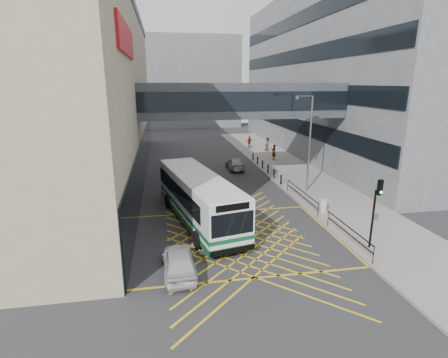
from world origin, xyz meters
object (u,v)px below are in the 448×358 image
car_dark (178,168)px  pedestrian_b (268,144)px  car_silver (235,163)px  traffic_light (376,204)px  street_lamp (308,138)px  pedestrian_a (274,152)px  litter_bin (323,206)px  pedestrian_c (249,142)px  car_white (179,261)px  bus (198,197)px

car_dark → pedestrian_b: pedestrian_b is taller
car_silver → pedestrian_b: bearing=-124.1°
car_silver → traffic_light: traffic_light is taller
street_lamp → pedestrian_a: street_lamp is taller
car_silver → litter_bin: 14.49m
street_lamp → pedestrian_c: (0.21, 20.34, -3.69)m
car_white → traffic_light: 10.85m
pedestrian_a → pedestrian_b: size_ratio=1.01×
car_dark → street_lamp: (10.32, -8.04, 3.97)m
bus → pedestrian_b: size_ratio=6.61×
bus → car_silver: (5.38, 13.79, -1.08)m
car_silver → pedestrian_c: pedestrian_c is taller
car_silver → traffic_light: bearing=102.4°
litter_bin → car_silver: bearing=103.8°
car_white → pedestrian_b: size_ratio=2.36×
bus → pedestrian_b: 25.24m
pedestrian_a → pedestrian_b: pedestrian_a is taller
car_dark → pedestrian_a: 12.29m
bus → car_white: bus is taller
car_white → pedestrian_a: 26.52m
car_white → pedestrian_c: pedestrian_c is taller
bus → traffic_light: traffic_light is taller
pedestrian_b → car_silver: bearing=-169.1°
car_dark → pedestrian_a: pedestrian_a is taller
car_white → litter_bin: size_ratio=4.57×
bus → car_dark: 12.67m
car_silver → pedestrian_c: (4.34, 11.12, 0.33)m
car_silver → street_lamp: size_ratio=0.51×
car_dark → traffic_light: size_ratio=1.11×
car_silver → pedestrian_c: 11.94m
street_lamp → pedestrian_a: (1.19, 12.36, -3.60)m
car_silver → pedestrian_b: pedestrian_b is taller
car_white → pedestrian_c: (11.33, 31.47, 0.30)m
traffic_light → pedestrian_b: size_ratio=2.24×
bus → car_white: size_ratio=2.80×
car_dark → pedestrian_c: size_ratio=2.73×
traffic_light → pedestrian_b: traffic_light is taller
car_white → pedestrian_a: (12.31, 23.49, 0.39)m
car_silver → pedestrian_a: 6.18m
traffic_light → street_lamp: 10.73m
car_silver → car_white: bearing=73.0°
pedestrian_c → car_white: bearing=93.7°
car_dark → pedestrian_c: (10.53, 12.31, 0.28)m
car_dark → pedestrian_a: (11.50, 4.32, 0.37)m
car_silver → street_lamp: 10.87m
bus → litter_bin: (8.84, -0.28, -1.10)m
pedestrian_a → traffic_light: bearing=50.6°
bus → pedestrian_c: bus is taller
car_silver → pedestrian_c: bearing=-109.4°
traffic_light → pedestrian_a: size_ratio=2.21×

